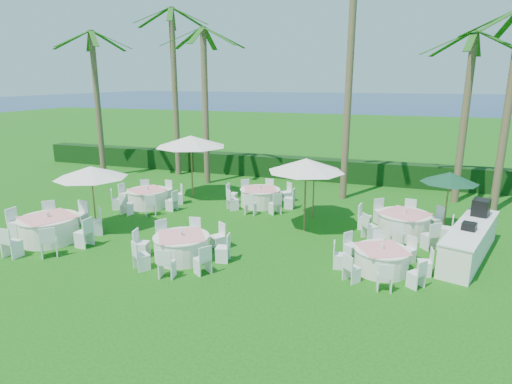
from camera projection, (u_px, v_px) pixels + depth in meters
ground at (208, 257)px, 13.68m from camera, size 120.00×120.00×0.00m
hedge at (297, 168)px, 24.50m from camera, size 34.00×1.00×1.20m
ocean at (381, 102)px, 107.02m from camera, size 260.00×260.00×0.00m
banquet_table_a at (49, 228)px, 14.95m from camera, size 3.50×3.50×1.05m
banquet_table_b at (182, 246)px, 13.46m from camera, size 3.09×3.09×0.94m
banquet_table_c at (381, 259)px, 12.58m from camera, size 2.82×2.82×0.86m
banquet_table_d at (148, 198)px, 19.03m from camera, size 3.10×3.10×0.94m
banquet_table_e at (260, 197)px, 19.14m from camera, size 3.12×3.12×0.95m
banquet_table_f at (404, 223)px, 15.54m from camera, size 3.29×3.29×0.99m
umbrella_a at (91, 172)px, 15.52m from camera, size 2.61×2.61×2.46m
umbrella_b at (306, 165)px, 15.40m from camera, size 2.81×2.81×2.76m
umbrella_c at (191, 141)px, 19.92m from camera, size 3.31×3.31×2.97m
umbrella_d at (314, 168)px, 17.05m from camera, size 2.23×2.23×2.27m
umbrella_green at (450, 178)px, 15.39m from camera, size 2.02×2.02×2.28m
buffet_table at (470, 240)px, 13.58m from camera, size 2.29×4.61×1.61m
palm_a at (175, 86)px, 24.31m from camera, size 4.41×4.06×9.34m
palm_b at (205, 99)px, 22.36m from camera, size 4.20×4.39×8.08m
palm_c at (350, 64)px, 18.90m from camera, size 4.20×4.39×11.33m
palm_d at (466, 110)px, 18.78m from camera, size 4.29×4.35×7.53m
palm_e at (509, 103)px, 17.34m from camera, size 4.27×4.36×8.22m
palm_f at (97, 98)px, 23.91m from camera, size 4.33×4.31×8.09m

